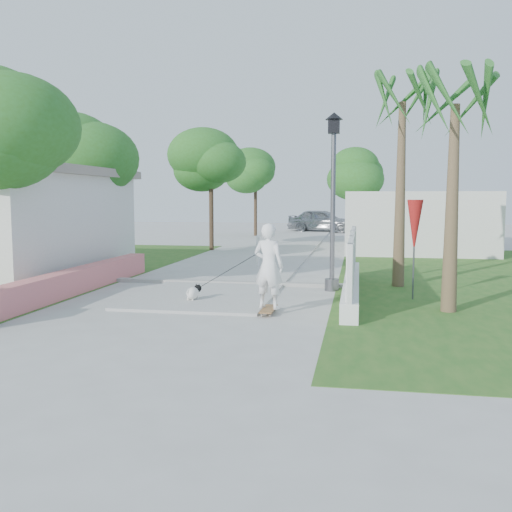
% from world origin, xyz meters
% --- Properties ---
extents(ground, '(90.00, 90.00, 0.00)m').
position_xyz_m(ground, '(0.00, 0.00, 0.00)').
color(ground, '#B7B7B2').
rests_on(ground, ground).
extents(path_strip, '(3.20, 36.00, 0.06)m').
position_xyz_m(path_strip, '(0.00, 20.00, 0.03)').
color(path_strip, '#B7B7B2').
rests_on(path_strip, ground).
extents(curb, '(6.50, 0.25, 0.10)m').
position_xyz_m(curb, '(0.00, 6.00, 0.05)').
color(curb, '#999993').
rests_on(curb, ground).
extents(grass_left, '(8.00, 20.00, 0.01)m').
position_xyz_m(grass_left, '(-7.00, 8.00, 0.01)').
color(grass_left, '#275B1C').
rests_on(grass_left, ground).
extents(grass_right, '(8.00, 20.00, 0.01)m').
position_xyz_m(grass_right, '(7.00, 8.00, 0.01)').
color(grass_right, '#275B1C').
rests_on(grass_right, ground).
extents(pink_wall, '(0.45, 8.20, 0.80)m').
position_xyz_m(pink_wall, '(-3.30, 3.55, 0.31)').
color(pink_wall, '#DE7571').
rests_on(pink_wall, ground).
extents(lattice_fence, '(0.35, 7.00, 1.50)m').
position_xyz_m(lattice_fence, '(3.40, 5.00, 0.54)').
color(lattice_fence, white).
rests_on(lattice_fence, ground).
extents(building_right, '(6.00, 8.00, 2.60)m').
position_xyz_m(building_right, '(6.00, 18.00, 1.30)').
color(building_right, silver).
rests_on(building_right, ground).
extents(street_lamp, '(0.44, 0.44, 4.44)m').
position_xyz_m(street_lamp, '(2.90, 5.50, 2.43)').
color(street_lamp, '#59595E').
rests_on(street_lamp, ground).
extents(bollard, '(0.14, 0.14, 1.09)m').
position_xyz_m(bollard, '(0.20, 10.00, 0.58)').
color(bollard, white).
rests_on(bollard, ground).
extents(patio_umbrella, '(0.36, 0.36, 2.30)m').
position_xyz_m(patio_umbrella, '(4.80, 4.50, 1.69)').
color(patio_umbrella, '#59595E').
rests_on(patio_umbrella, ground).
extents(tree_left_near, '(3.60, 3.60, 5.28)m').
position_xyz_m(tree_left_near, '(-4.48, 2.98, 3.82)').
color(tree_left_near, '#4C3826').
rests_on(tree_left_near, ground).
extents(tree_left_mid, '(3.20, 3.20, 4.85)m').
position_xyz_m(tree_left_mid, '(-5.48, 8.48, 3.50)').
color(tree_left_mid, '#4C3826').
rests_on(tree_left_mid, ground).
extents(tree_path_left, '(3.40, 3.40, 5.23)m').
position_xyz_m(tree_path_left, '(-2.98, 15.98, 3.82)').
color(tree_path_left, '#4C3826').
rests_on(tree_path_left, ground).
extents(tree_path_right, '(3.00, 3.00, 4.79)m').
position_xyz_m(tree_path_right, '(3.22, 19.98, 3.49)').
color(tree_path_right, '#4C3826').
rests_on(tree_path_right, ground).
extents(tree_path_far, '(3.20, 3.20, 5.17)m').
position_xyz_m(tree_path_far, '(-2.78, 25.98, 3.82)').
color(tree_path_far, '#4C3826').
rests_on(tree_path_far, ground).
extents(palm_far, '(1.80, 1.80, 5.30)m').
position_xyz_m(palm_far, '(4.60, 6.50, 4.48)').
color(palm_far, brown).
rests_on(palm_far, ground).
extents(palm_near, '(1.80, 1.80, 4.70)m').
position_xyz_m(palm_near, '(5.40, 3.20, 3.95)').
color(palm_near, brown).
rests_on(palm_near, ground).
extents(skateboarder, '(2.24, 1.63, 1.84)m').
position_xyz_m(skateboarder, '(0.94, 2.83, 0.79)').
color(skateboarder, olive).
rests_on(skateboarder, ground).
extents(dog, '(0.37, 0.56, 0.40)m').
position_xyz_m(dog, '(-0.10, 3.34, 0.22)').
color(dog, white).
rests_on(dog, ground).
extents(parked_car, '(4.92, 2.71, 1.59)m').
position_xyz_m(parked_car, '(1.03, 30.65, 0.79)').
color(parked_car, '#B6B8BE').
rests_on(parked_car, ground).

